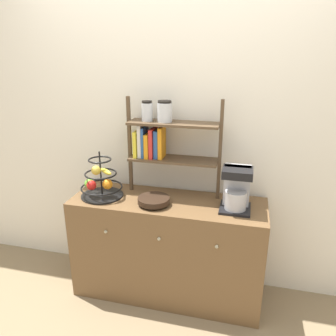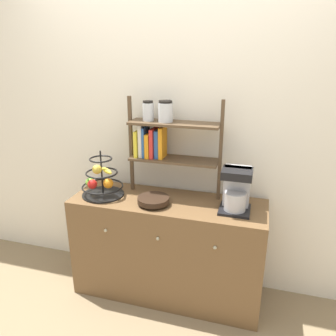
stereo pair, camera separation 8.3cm
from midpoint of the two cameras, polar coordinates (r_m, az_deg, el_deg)
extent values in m
plane|color=#847051|center=(2.68, -2.39, -23.63)|extent=(12.00, 12.00, 0.00)
cube|color=silver|center=(2.52, 0.54, 7.30)|extent=(7.00, 0.05, 2.60)
cube|color=brown|center=(2.61, -1.01, -13.72)|extent=(1.43, 0.47, 0.80)
sphere|color=#B2AD8C|center=(2.42, -11.78, -10.81)|extent=(0.02, 0.02, 0.02)
sphere|color=#B2AD8C|center=(2.29, -2.65, -12.24)|extent=(0.02, 0.02, 0.02)
sphere|color=#B2AD8C|center=(2.23, 7.38, -13.44)|extent=(0.02, 0.02, 0.02)
cube|color=black|center=(2.32, 10.57, -6.93)|extent=(0.21, 0.22, 0.02)
cube|color=#B7B7BC|center=(2.31, 10.90, -2.91)|extent=(0.18, 0.09, 0.29)
cylinder|color=#B7B7BC|center=(2.27, 10.65, -5.50)|extent=(0.15, 0.15, 0.13)
cube|color=black|center=(2.21, 10.97, -0.80)|extent=(0.20, 0.17, 0.05)
cylinder|color=black|center=(2.55, -12.30, -4.67)|extent=(0.32, 0.32, 0.01)
cylinder|color=black|center=(2.49, -12.58, -0.98)|extent=(0.01, 0.01, 0.34)
torus|color=black|center=(2.53, -12.40, -3.30)|extent=(0.31, 0.31, 0.01)
torus|color=black|center=(2.49, -12.58, -0.98)|extent=(0.24, 0.24, 0.01)
torus|color=black|center=(2.45, -12.77, 1.41)|extent=(0.17, 0.17, 0.01)
sphere|color=red|center=(2.48, -14.13, -2.95)|extent=(0.07, 0.07, 0.07)
sphere|color=#6BAD33|center=(2.52, -14.48, -2.64)|extent=(0.07, 0.07, 0.07)
sphere|color=orange|center=(2.47, -11.44, -2.79)|extent=(0.08, 0.08, 0.08)
ellipsoid|color=yellow|center=(2.46, -11.72, -0.61)|extent=(0.14, 0.12, 0.04)
sphere|color=gold|center=(2.46, -13.37, -0.40)|extent=(0.07, 0.07, 0.07)
cylinder|color=black|center=(2.36, -3.52, -6.20)|extent=(0.13, 0.13, 0.02)
cylinder|color=black|center=(2.35, -3.53, -5.59)|extent=(0.23, 0.23, 0.04)
cube|color=brown|center=(2.51, -7.62, 3.97)|extent=(0.02, 0.02, 0.73)
cube|color=brown|center=(2.35, 8.05, 2.91)|extent=(0.02, 0.02, 0.73)
cube|color=brown|center=(2.43, -0.04, 1.50)|extent=(0.66, 0.20, 0.02)
cube|color=brown|center=(2.37, -0.04, 7.76)|extent=(0.66, 0.20, 0.02)
cube|color=yellow|center=(2.48, -6.28, 4.33)|extent=(0.02, 0.16, 0.20)
cube|color=white|center=(2.47, -5.61, 4.80)|extent=(0.03, 0.13, 0.24)
cube|color=#2D599E|center=(2.46, -5.01, 4.57)|extent=(0.02, 0.14, 0.23)
cube|color=orange|center=(2.46, -4.34, 4.03)|extent=(0.03, 0.16, 0.18)
cube|color=red|center=(2.44, -3.58, 4.42)|extent=(0.03, 0.16, 0.22)
cube|color=#2D599E|center=(2.43, -2.83, 4.24)|extent=(0.03, 0.12, 0.21)
cube|color=orange|center=(2.42, -2.07, 4.48)|extent=(0.03, 0.13, 0.23)
cylinder|color=silver|center=(2.41, -4.67, 9.69)|extent=(0.08, 0.08, 0.13)
cylinder|color=black|center=(2.40, -4.71, 11.41)|extent=(0.07, 0.07, 0.02)
cylinder|color=silver|center=(2.37, -1.61, 9.65)|extent=(0.11, 0.11, 0.14)
cylinder|color=black|center=(2.36, -1.62, 11.47)|extent=(0.10, 0.10, 0.02)
camera|label=1|loc=(0.04, -91.03, -0.36)|focal=35.00mm
camera|label=2|loc=(0.04, 88.97, 0.36)|focal=35.00mm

